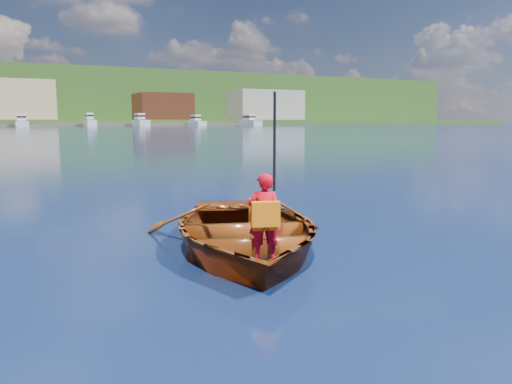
{
  "coord_description": "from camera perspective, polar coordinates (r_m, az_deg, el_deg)",
  "views": [
    {
      "loc": [
        -3.27,
        -7.08,
        1.81
      ],
      "look_at": [
        -0.23,
        -0.88,
        0.81
      ],
      "focal_mm": 35.0,
      "sensor_mm": 36.0,
      "label": 1
    }
  ],
  "objects": [
    {
      "name": "rowboat",
      "position": [
        6.99,
        -1.42,
        -4.46
      ],
      "size": [
        4.06,
        4.8,
        0.85
      ],
      "color": "brown",
      "rests_on": "ground"
    },
    {
      "name": "shoreline",
      "position": [
        243.86,
        -25.72,
        9.4
      ],
      "size": [
        400.0,
        140.0,
        22.0
      ],
      "color": "#365B27",
      "rests_on": "ground"
    },
    {
      "name": "marina_yachts",
      "position": [
        150.41,
        -26.94,
        7.14
      ],
      "size": [
        143.23,
        13.44,
        4.18
      ],
      "color": "silver",
      "rests_on": "ground"
    },
    {
      "name": "ground",
      "position": [
        8.0,
        -1.31,
        -4.85
      ],
      "size": [
        600.0,
        600.0,
        0.0
      ],
      "color": "#0E2341",
      "rests_on": "ground"
    },
    {
      "name": "child_paddler",
      "position": [
        6.06,
        0.96,
        -2.75
      ],
      "size": [
        0.45,
        0.42,
        2.05
      ],
      "color": "red",
      "rests_on": "ground"
    },
    {
      "name": "dock",
      "position": [
        155.63,
        -21.5,
        7.12
      ],
      "size": [
        159.95,
        13.65,
        0.8
      ],
      "color": "brown",
      "rests_on": "ground"
    }
  ]
}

